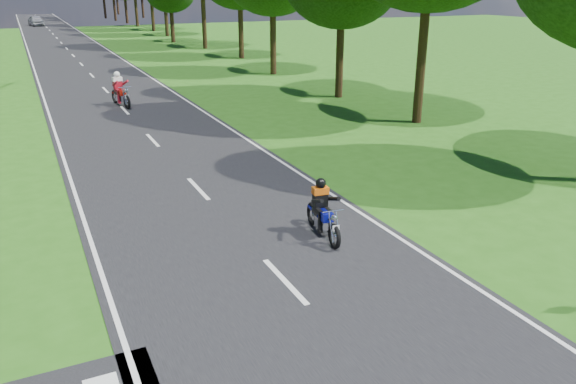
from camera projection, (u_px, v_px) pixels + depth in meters
ground at (334, 334)px, 9.61m from camera, size 160.00×160.00×0.00m
main_road at (67, 49)px, 51.99m from camera, size 7.00×140.00×0.02m
road_markings at (67, 51)px, 50.35m from camera, size 7.40×140.00×0.01m
rider_near_blue at (323, 208)px, 13.09m from camera, size 0.74×1.72×1.39m
rider_far_red at (120, 89)px, 27.21m from camera, size 1.01×2.08×1.66m
distant_car at (36, 21)px, 80.00m from camera, size 2.31×4.43×1.44m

